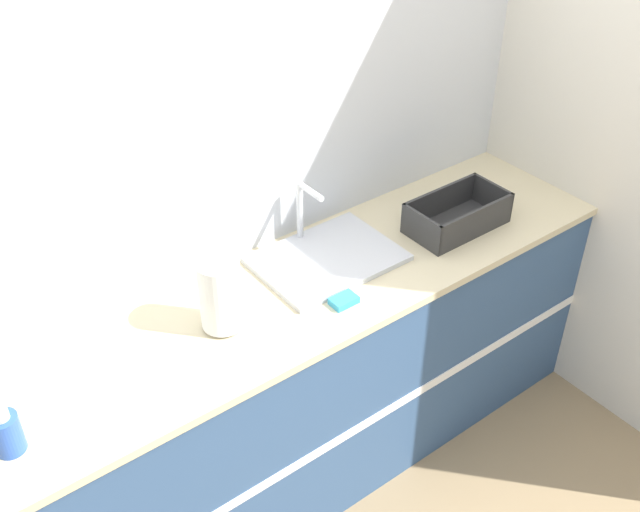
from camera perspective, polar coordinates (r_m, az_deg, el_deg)
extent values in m
plane|color=#937A56|center=(3.04, 2.05, -18.74)|extent=(12.00, 12.00, 0.00)
cube|color=silver|center=(2.55, -6.02, 8.15)|extent=(4.88, 0.06, 2.60)
cube|color=beige|center=(3.14, 17.80, 12.14)|extent=(0.06, 2.58, 2.60)
cube|color=#33517A|center=(2.85, -1.47, -9.84)|extent=(2.48, 0.58, 0.87)
cube|color=white|center=(2.70, 2.19, -13.29)|extent=(2.48, 0.01, 0.04)
cube|color=beige|center=(2.55, -1.62, -2.71)|extent=(2.50, 0.60, 0.03)
cube|color=silver|center=(2.66, 0.55, -0.20)|extent=(0.50, 0.36, 0.02)
cylinder|color=silver|center=(2.70, -1.54, 3.49)|extent=(0.02, 0.02, 0.22)
cylinder|color=silver|center=(2.59, -0.73, 4.95)|extent=(0.02, 0.13, 0.02)
cylinder|color=#4C4C51|center=(2.40, -7.39, -5.22)|extent=(0.10, 0.10, 0.01)
cylinder|color=white|center=(2.32, -7.62, -2.90)|extent=(0.13, 0.13, 0.24)
cube|color=#2D2D2D|center=(2.89, 10.30, 2.31)|extent=(0.38, 0.20, 0.01)
cube|color=#2D2D2D|center=(2.80, 11.82, 2.51)|extent=(0.38, 0.01, 0.11)
cube|color=#2D2D2D|center=(2.91, 9.09, 4.17)|extent=(0.38, 0.01, 0.11)
cube|color=#2D2D2D|center=(2.74, 7.72, 2.12)|extent=(0.01, 0.20, 0.11)
cube|color=#2D2D2D|center=(2.98, 12.93, 4.48)|extent=(0.01, 0.20, 0.11)
cylinder|color=#2D56B7|center=(2.16, -22.76, -12.38)|extent=(0.08, 0.08, 0.12)
cylinder|color=silver|center=(2.11, -23.21, -11.06)|extent=(0.04, 0.04, 0.03)
cube|color=#3399BF|center=(2.47, 1.83, -3.41)|extent=(0.09, 0.06, 0.02)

